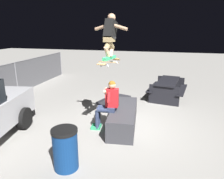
% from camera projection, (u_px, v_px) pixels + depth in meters
% --- Properties ---
extents(ground_plane, '(40.00, 40.00, 0.00)m').
position_uv_depth(ground_plane, '(128.00, 127.00, 6.03)').
color(ground_plane, gray).
extents(ledge_box_main, '(2.08, 0.87, 0.55)m').
position_uv_depth(ledge_box_main, '(123.00, 117.00, 5.98)').
color(ledge_box_main, '#38383D').
rests_on(ledge_box_main, ground).
extents(person_sitting_on_ledge, '(0.60, 0.77, 1.39)m').
position_uv_depth(person_sitting_on_ledge, '(108.00, 102.00, 5.68)').
color(person_sitting_on_ledge, '#2D3856').
rests_on(person_sitting_on_ledge, ground).
extents(skateboard, '(1.04, 0.37, 0.16)m').
position_uv_depth(skateboard, '(109.00, 62.00, 5.39)').
color(skateboard, '#AD8451').
extents(skater_airborne, '(0.63, 0.89, 1.12)m').
position_uv_depth(skater_airborne, '(110.00, 35.00, 5.25)').
color(skater_airborne, '#2D9E66').
extents(kicker_ramp, '(1.29, 1.16, 0.30)m').
position_uv_depth(kicker_ramp, '(114.00, 102.00, 7.89)').
color(kicker_ramp, '#28282D').
rests_on(kicker_ramp, ground).
extents(picnic_table_back, '(1.90, 1.60, 0.75)m').
position_uv_depth(picnic_table_back, '(168.00, 86.00, 8.30)').
color(picnic_table_back, black).
rests_on(picnic_table_back, ground).
extents(trash_bin, '(0.51, 0.51, 0.85)m').
position_uv_depth(trash_bin, '(65.00, 149.00, 4.14)').
color(trash_bin, navy).
rests_on(trash_bin, ground).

